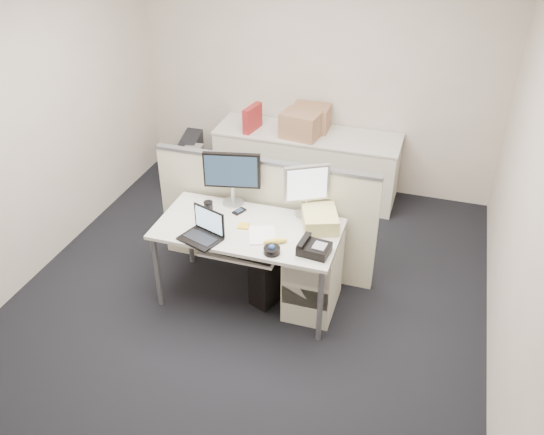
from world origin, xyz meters
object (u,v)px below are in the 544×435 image
(desk_phone, at_px, (314,249))
(desk, at_px, (248,234))
(monitor_main, at_px, (232,179))
(laptop, at_px, (199,227))

(desk_phone, bearing_deg, desk, 169.26)
(monitor_main, bearing_deg, desk_phone, -42.47)
(laptop, bearing_deg, desk, 62.59)
(monitor_main, xyz_separation_m, laptop, (-0.05, -0.60, -0.13))
(monitor_main, relative_size, desk_phone, 2.07)
(monitor_main, height_order, laptop, monitor_main)
(laptop, xyz_separation_m, desk_phone, (0.90, 0.10, -0.08))
(desk, bearing_deg, desk_phone, -16.70)
(desk, distance_m, laptop, 0.45)
(laptop, bearing_deg, desk_phone, 25.91)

